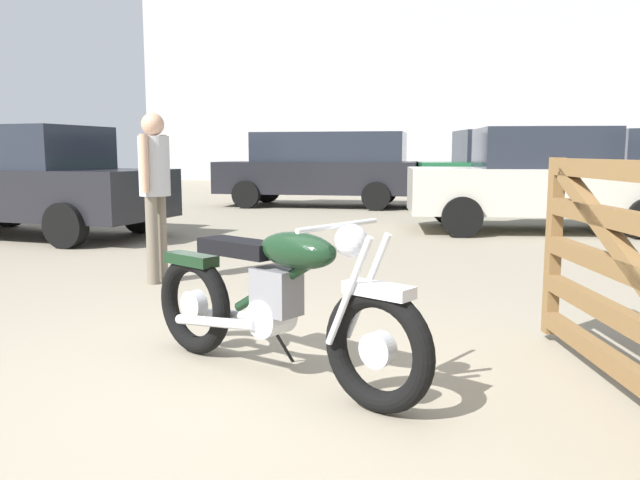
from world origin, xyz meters
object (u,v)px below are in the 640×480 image
bystander (155,180)px  blue_hatchback_right (503,168)px  vintage_motorcycle (276,302)px  red_hatchback_near (322,167)px  dark_sedan_left (541,180)px  silver_sedan_mid (31,182)px

bystander → blue_hatchback_right: size_ratio=0.40×
vintage_motorcycle → blue_hatchback_right: (2.43, 11.95, 0.47)m
vintage_motorcycle → red_hatchback_near: size_ratio=0.39×
dark_sedan_left → red_hatchback_near: 6.00m
bystander → silver_sedan_mid: (-3.37, 2.97, -0.18)m
bystander → silver_sedan_mid: silver_sedan_mid is taller
dark_sedan_left → blue_hatchback_right: 4.54m
bystander → vintage_motorcycle: bearing=-49.6°
blue_hatchback_right → bystander: bearing=54.6°
dark_sedan_left → red_hatchback_near: red_hatchback_near is taller
vintage_motorcycle → bystander: 3.11m
vintage_motorcycle → bystander: bearing=157.4°
dark_sedan_left → blue_hatchback_right: bearing=86.5°
silver_sedan_mid → vintage_motorcycle: bearing=-37.1°
dark_sedan_left → blue_hatchback_right: blue_hatchback_right is taller
blue_hatchback_right → silver_sedan_mid: size_ratio=0.94×
red_hatchback_near → silver_sedan_mid: (-3.43, -6.15, -0.10)m
vintage_motorcycle → dark_sedan_left: bearing=101.7°
vintage_motorcycle → blue_hatchback_right: blue_hatchback_right is taller
red_hatchback_near → silver_sedan_mid: bearing=61.9°
bystander → red_hatchback_near: 9.13m
dark_sedan_left → bystander: bearing=-136.6°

